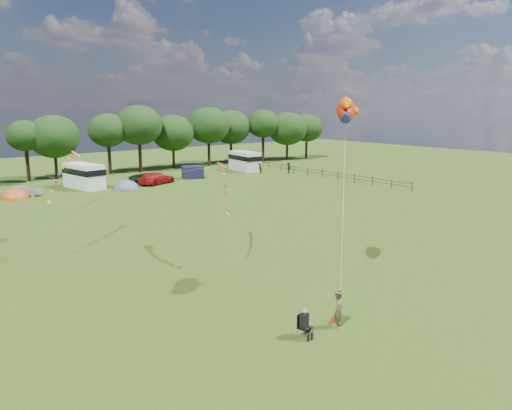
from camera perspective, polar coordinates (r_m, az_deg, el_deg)
ground_plane at (r=27.86m, az=10.46°, el=-10.69°), size 180.00×180.00×0.00m
tree_line at (r=76.09m, az=-19.40°, el=7.78°), size 102.98×10.98×10.27m
fence at (r=73.42m, az=6.75°, el=3.80°), size 0.12×33.12×1.20m
car_b at (r=63.03m, az=-25.07°, el=1.44°), size 3.67×2.52×1.22m
car_c at (r=67.22m, az=-11.30°, el=3.03°), size 5.73×3.86×1.59m
car_d at (r=67.98m, az=-12.26°, el=2.99°), size 5.50×3.84×1.37m
campervan_c at (r=66.33m, az=-19.07°, el=3.25°), size 3.55×6.57×3.06m
campervan_d at (r=79.32m, az=-1.30°, el=5.11°), size 3.29×6.37×3.00m
tent_orange at (r=61.78m, az=-25.82°, el=0.64°), size 2.96×3.24×2.32m
tent_greyblue at (r=63.77m, az=-14.58°, el=1.73°), size 3.18×3.49×2.37m
awning_navy at (r=71.72m, az=-7.27°, el=3.75°), size 3.39×3.06×1.75m
kite_flyer at (r=24.42m, az=9.45°, el=-11.72°), size 0.76×0.70×1.74m
camp_chair at (r=23.22m, az=5.48°, el=-12.97°), size 0.66×0.67×1.39m
kite_bag at (r=25.19m, az=9.15°, el=-12.74°), size 0.45×0.30×0.31m
fish_kite at (r=28.57m, az=10.24°, el=10.61°), size 3.00×2.79×1.74m
streamer_kite_b at (r=38.66m, az=-21.13°, el=3.57°), size 4.24×4.77×3.83m
streamer_kite_c at (r=34.53m, az=-3.70°, el=2.96°), size 3.18×5.06×2.83m
walker_a at (r=76.44m, az=0.42°, el=4.24°), size 0.87×0.73×1.54m
walker_b at (r=76.22m, az=3.74°, el=4.24°), size 1.18×0.78×1.68m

